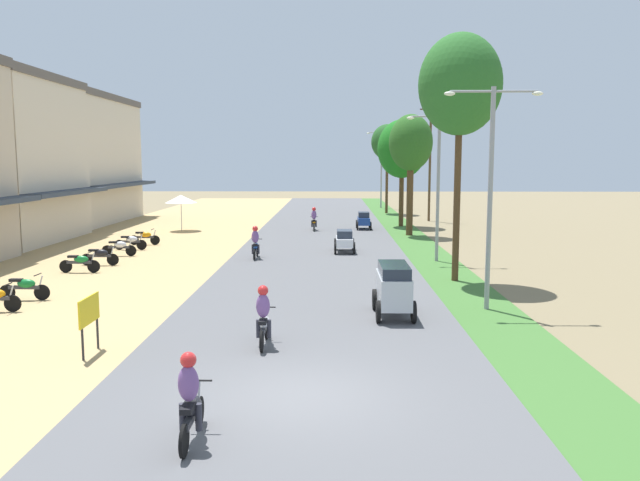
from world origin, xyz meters
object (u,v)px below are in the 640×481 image
utility_pole_near (430,160)px  motorbike_ahead_fourth (314,219)px  median_tree_third (402,149)px  car_sedan_white (344,240)px  median_tree_nearest (460,86)px  motorbike_foreground_rider (191,400)px  parked_motorbike_fourth (100,255)px  parked_motorbike_fifth (119,247)px  streetlamp_near (491,182)px  parked_motorbike_second (25,286)px  median_tree_fourth (387,142)px  street_signboard (89,314)px  car_hatchback_blue (364,220)px  motorbike_ahead_third (256,243)px  motorbike_ahead_second (264,317)px  parked_motorbike_sixth (131,241)px  streetlamp_mid (438,176)px  median_tree_second (411,144)px  parked_motorbike_third (80,262)px  streetlamp_far (381,164)px  car_van_silver (394,287)px  parked_motorbike_seventh (145,236)px  vendor_umbrella (181,199)px

utility_pole_near → motorbike_ahead_fourth: size_ratio=5.34×
median_tree_third → car_sedan_white: (-4.55, -13.93, -5.08)m
median_tree_nearest → motorbike_foreground_rider: (-7.53, -15.27, -7.07)m
parked_motorbike_fourth → utility_pole_near: (18.96, 23.07, 4.45)m
parked_motorbike_fifth → streetlamp_near: bearing=-35.4°
parked_motorbike_second → median_tree_fourth: 41.38m
parked_motorbike_fifth → street_signboard: size_ratio=1.20×
car_hatchback_blue → median_tree_third: bearing=39.0°
median_tree_fourth → motorbike_ahead_third: 30.04m
motorbike_foreground_rider → motorbike_ahead_second: bearing=83.6°
parked_motorbike_sixth → streetlamp_mid: streetlamp_mid is taller
median_tree_second → car_hatchback_blue: size_ratio=3.95×
parked_motorbike_third → parked_motorbike_sixth: (-0.03, 7.19, 0.00)m
motorbike_ahead_second → parked_motorbike_second: bearing=148.8°
parked_motorbike_third → median_tree_second: median_tree_second is taller
median_tree_nearest → utility_pole_near: median_tree_nearest is taller
streetlamp_far → car_van_silver: bearing=-93.9°
parked_motorbike_fourth → utility_pole_near: bearing=50.6°
parked_motorbike_sixth → car_sedan_white: (11.81, -0.76, 0.19)m
parked_motorbike_third → car_van_silver: (13.04, -7.68, 0.47)m
parked_motorbike_second → motorbike_ahead_fourth: (9.60, 22.52, 0.30)m
median_tree_fourth → car_van_silver: (-3.21, -39.81, -5.62)m
parked_motorbike_third → median_tree_third: bearing=51.3°
utility_pole_near → car_hatchback_blue: 10.03m
streetlamp_near → motorbike_ahead_fourth: size_ratio=4.03×
streetlamp_far → motorbike_ahead_third: bearing=-104.4°
parked_motorbike_fifth → utility_pole_near: utility_pole_near is taller
streetlamp_far → car_hatchback_blue: size_ratio=3.97×
median_tree_third → car_hatchback_blue: median_tree_third is taller
utility_pole_near → car_van_silver: bearing=-100.6°
parked_motorbike_third → car_sedan_white: (11.78, 6.43, 0.19)m
car_hatchback_blue → median_tree_second: bearing=-50.8°
median_tree_fourth → motorbike_foreground_rider: (-7.60, -48.95, -5.79)m
parked_motorbike_sixth → median_tree_third: size_ratio=0.23×
car_sedan_white → motorbike_ahead_second: motorbike_ahead_second is taller
motorbike_ahead_third → parked_motorbike_sixth: bearing=156.8°
parked_motorbike_seventh → car_van_silver: 21.33m
parked_motorbike_fourth → parked_motorbike_third: bearing=-95.2°
streetlamp_far → parked_motorbike_fourth: bearing=-113.5°
vendor_umbrella → median_tree_nearest: median_tree_nearest is taller
street_signboard → vendor_umbrella: bearing=98.8°
median_tree_nearest → motorbike_ahead_fourth: size_ratio=5.51×
parked_motorbike_fifth → motorbike_foreground_rider: 23.34m
median_tree_nearest → car_van_silver: 9.75m
utility_pole_near → parked_motorbike_third: bearing=-127.4°
utility_pole_near → motorbike_ahead_second: utility_pole_near is taller
parked_motorbike_fourth → parked_motorbike_second: bearing=-89.5°
motorbike_ahead_third → motorbike_ahead_fourth: 13.19m
streetlamp_mid → median_tree_fourth: bearing=90.0°
median_tree_third → parked_motorbike_second: bearing=-121.9°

